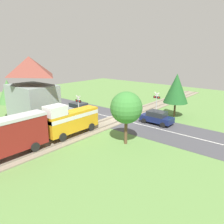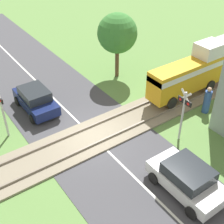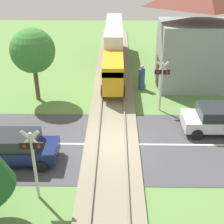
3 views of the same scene
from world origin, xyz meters
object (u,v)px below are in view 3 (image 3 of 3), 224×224
(car_far_side, at_px, (217,119))
(pedestrian_by_station, at_px, (142,78))
(train, at_px, (114,47))
(car_near_crossing, at_px, (18,147))
(crossing_signal_west_approach, at_px, (33,156))
(crossing_signal_east_approach, at_px, (162,80))
(station_building, at_px, (199,35))

(car_far_side, height_order, pedestrian_by_station, pedestrian_by_station)
(train, relative_size, pedestrian_by_station, 7.46)
(train, distance_m, car_near_crossing, 13.40)
(crossing_signal_west_approach, height_order, pedestrian_by_station, crossing_signal_west_approach)
(crossing_signal_east_approach, relative_size, station_building, 0.42)
(station_building, bearing_deg, crossing_signal_west_approach, -127.00)
(train, bearing_deg, crossing_signal_west_approach, -100.98)
(train, xyz_separation_m, station_building, (5.84, -3.40, 1.84))
(train, distance_m, crossing_signal_west_approach, 15.30)
(car_near_crossing, height_order, station_building, station_building)
(station_building, bearing_deg, car_far_side, -91.43)
(station_building, xyz_separation_m, pedestrian_by_station, (-3.84, -0.71, -2.89))
(car_near_crossing, xyz_separation_m, car_far_side, (10.04, 2.88, -0.00))
(crossing_signal_east_approach, bearing_deg, train, 111.63)
(station_building, distance_m, pedestrian_by_station, 4.86)
(train, distance_m, car_far_side, 11.33)
(crossing_signal_west_approach, distance_m, crossing_signal_east_approach, 9.63)
(train, bearing_deg, station_building, -30.17)
(train, xyz_separation_m, car_far_side, (5.69, -9.74, -1.10))
(station_building, bearing_deg, car_near_crossing, -137.86)
(train, height_order, crossing_signal_west_approach, train)
(crossing_signal_east_approach, xyz_separation_m, pedestrian_by_station, (-0.91, 3.24, -1.23))
(car_near_crossing, relative_size, station_building, 0.49)
(car_near_crossing, relative_size, pedestrian_by_station, 2.06)
(train, relative_size, car_near_crossing, 3.62)
(car_near_crossing, height_order, crossing_signal_west_approach, crossing_signal_west_approach)
(car_near_crossing, bearing_deg, pedestrian_by_station, 53.26)
(train, height_order, pedestrian_by_station, train)
(car_far_side, relative_size, crossing_signal_east_approach, 1.14)
(crossing_signal_east_approach, xyz_separation_m, station_building, (2.93, 3.95, 1.66))
(crossing_signal_west_approach, bearing_deg, station_building, 53.00)
(crossing_signal_west_approach, distance_m, pedestrian_by_station, 12.03)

